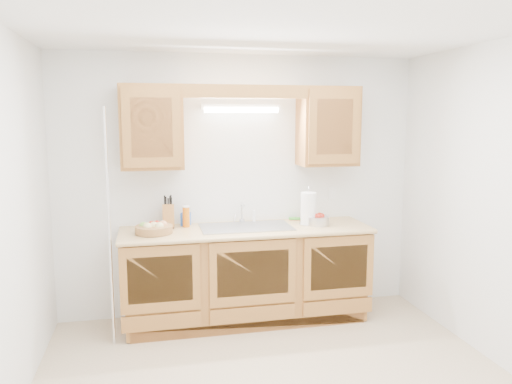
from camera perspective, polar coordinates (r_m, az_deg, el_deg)
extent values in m
plane|color=white|center=(3.41, 2.88, 18.46)|extent=(3.50, 3.50, 0.00)
cube|color=silver|center=(4.87, -1.83, 0.71)|extent=(3.50, 0.02, 2.50)
cube|color=silver|center=(2.06, 13.74, -10.52)|extent=(3.50, 0.02, 2.50)
cube|color=silver|center=(3.42, -26.94, -3.56)|extent=(0.02, 3.00, 2.50)
cube|color=silver|center=(4.22, 26.36, -1.39)|extent=(0.02, 3.00, 2.50)
cube|color=#A0632E|center=(4.76, -1.12, -9.49)|extent=(2.20, 0.60, 0.86)
cube|color=tan|center=(4.63, -1.10, -4.36)|extent=(2.30, 0.63, 0.04)
cube|color=#A0632E|center=(4.58, -11.84, 7.26)|extent=(0.55, 0.33, 0.75)
cube|color=#A0632E|center=(4.88, 8.20, 7.42)|extent=(0.55, 0.33, 0.75)
cube|color=#A0632E|center=(4.52, -1.16, 11.42)|extent=(2.20, 0.05, 0.12)
cylinder|color=white|center=(4.72, -1.65, 9.35)|extent=(0.70, 0.05, 0.05)
cube|color=white|center=(4.75, -1.72, 9.71)|extent=(0.76, 0.06, 0.05)
cube|color=#9E9EA3|center=(4.64, -1.15, -4.03)|extent=(0.84, 0.46, 0.01)
cube|color=#9E9EA3|center=(4.63, -3.71, -5.14)|extent=(0.39, 0.40, 0.16)
cube|color=#9E9EA3|center=(4.70, 1.37, -4.90)|extent=(0.39, 0.40, 0.16)
cylinder|color=silver|center=(4.83, -1.61, -3.33)|extent=(0.06, 0.06, 0.04)
cylinder|color=silver|center=(4.81, -1.62, -2.39)|extent=(0.02, 0.02, 0.16)
cylinder|color=silver|center=(4.75, -1.51, -1.44)|extent=(0.02, 0.12, 0.02)
cylinder|color=white|center=(4.84, -0.22, -2.80)|extent=(0.03, 0.03, 0.12)
cylinder|color=silver|center=(4.29, -16.42, -4.11)|extent=(0.03, 0.03, 2.00)
cube|color=white|center=(5.13, 8.69, -0.11)|extent=(0.08, 0.01, 0.12)
cylinder|color=#9F6D40|center=(4.49, -11.59, -4.19)|extent=(0.40, 0.40, 0.06)
sphere|color=#D8C67F|center=(4.45, -12.30, -3.94)|extent=(0.08, 0.08, 0.08)
sphere|color=#D8C67F|center=(4.44, -11.00, -3.93)|extent=(0.08, 0.08, 0.08)
sphere|color=tan|center=(4.52, -10.56, -3.71)|extent=(0.08, 0.08, 0.08)
sphere|color=#B02214|center=(4.54, -11.84, -3.71)|extent=(0.07, 0.07, 0.07)
sphere|color=#72A53F|center=(4.51, -12.76, -3.81)|extent=(0.07, 0.07, 0.07)
sphere|color=#D8C67F|center=(4.48, -11.60, -3.85)|extent=(0.08, 0.08, 0.08)
sphere|color=#B02214|center=(4.57, -11.27, -3.63)|extent=(0.07, 0.07, 0.07)
cube|color=#A0632E|center=(4.69, -9.97, -2.75)|extent=(0.11, 0.18, 0.24)
cylinder|color=black|center=(4.65, -10.36, -1.29)|extent=(0.02, 0.04, 0.09)
cylinder|color=black|center=(4.65, -10.00, -1.23)|extent=(0.02, 0.04, 0.09)
cylinder|color=black|center=(4.65, -9.65, -1.17)|extent=(0.02, 0.04, 0.09)
cylinder|color=black|center=(4.68, -10.26, -1.06)|extent=(0.02, 0.04, 0.09)
cylinder|color=black|center=(4.68, -9.79, -1.00)|extent=(0.02, 0.04, 0.09)
cylinder|color=black|center=(4.71, -10.39, -0.92)|extent=(0.02, 0.04, 0.09)
cylinder|color=black|center=(4.71, -9.69, -0.84)|extent=(0.02, 0.04, 0.09)
cylinder|color=#D3650B|center=(4.69, -7.99, -2.84)|extent=(0.08, 0.08, 0.19)
cylinder|color=white|center=(4.67, -8.01, -1.66)|extent=(0.06, 0.06, 0.01)
imported|color=blue|center=(4.75, -8.04, -2.74)|extent=(0.11, 0.11, 0.18)
cube|color=#CC333F|center=(4.99, 4.43, -3.17)|extent=(0.13, 0.10, 0.01)
cube|color=green|center=(4.99, 4.43, -3.05)|extent=(0.13, 0.10, 0.02)
cylinder|color=silver|center=(4.78, 5.98, -3.68)|extent=(0.18, 0.18, 0.01)
cylinder|color=silver|center=(4.75, 6.01, -1.65)|extent=(0.02, 0.02, 0.35)
cylinder|color=white|center=(4.75, 6.00, -1.85)|extent=(0.15, 0.15, 0.30)
sphere|color=silver|center=(4.72, 6.04, 0.47)|extent=(0.02, 0.02, 0.02)
cylinder|color=silver|center=(4.77, 7.03, -3.25)|extent=(0.26, 0.26, 0.09)
sphere|color=#B02214|center=(4.75, 6.75, -2.76)|extent=(0.06, 0.06, 0.06)
sphere|color=#B02214|center=(4.79, 7.27, -2.69)|extent=(0.06, 0.06, 0.06)
sphere|color=#B02214|center=(4.74, 7.15, -2.80)|extent=(0.06, 0.06, 0.06)
sphere|color=#B02214|center=(4.76, 7.50, -2.76)|extent=(0.06, 0.06, 0.06)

